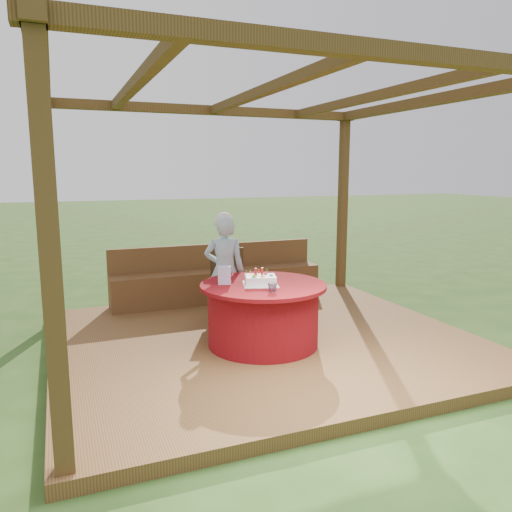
{
  "coord_description": "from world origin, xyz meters",
  "views": [
    {
      "loc": [
        -2.08,
        -4.95,
        1.96
      ],
      "look_at": [
        0.0,
        0.25,
        1.0
      ],
      "focal_mm": 35.0,
      "sensor_mm": 36.0,
      "label": 1
    }
  ],
  "objects": [
    {
      "name": "drinking_glass",
      "position": [
        -0.17,
        -0.6,
        0.83
      ],
      "size": [
        0.1,
        0.1,
        0.09
      ],
      "primitive_type": "imported",
      "rotation": [
        0.0,
        0.0,
        0.11
      ],
      "color": "silver",
      "rests_on": "table"
    },
    {
      "name": "deck",
      "position": [
        0.0,
        0.0,
        0.06
      ],
      "size": [
        4.5,
        4.0,
        0.12
      ],
      "primitive_type": "cube",
      "color": "brown",
      "rests_on": "ground"
    },
    {
      "name": "gift_bag",
      "position": [
        -0.49,
        -0.09,
        0.88
      ],
      "size": [
        0.15,
        0.12,
        0.19
      ],
      "primitive_type": "cube",
      "rotation": [
        0.0,
        0.0,
        -0.29
      ],
      "color": "pink",
      "rests_on": "table"
    },
    {
      "name": "chair",
      "position": [
        -0.13,
        0.9,
        0.6
      ],
      "size": [
        0.52,
        0.52,
        0.87
      ],
      "color": "#392612",
      "rests_on": "deck"
    },
    {
      "name": "table",
      "position": [
        -0.11,
        -0.23,
        0.46
      ],
      "size": [
        1.33,
        1.33,
        0.67
      ],
      "color": "maroon",
      "rests_on": "deck"
    },
    {
      "name": "elderly_woman",
      "position": [
        -0.26,
        0.62,
        0.8
      ],
      "size": [
        0.56,
        0.45,
        1.36
      ],
      "color": "#90B7D5",
      "rests_on": "deck"
    },
    {
      "name": "birthday_cake",
      "position": [
        -0.15,
        -0.25,
        0.84
      ],
      "size": [
        0.45,
        0.45,
        0.17
      ],
      "color": "white",
      "rests_on": "table"
    },
    {
      "name": "pergola",
      "position": [
        0.0,
        0.0,
        2.41
      ],
      "size": [
        4.5,
        4.0,
        2.72
      ],
      "color": "brown",
      "rests_on": "deck"
    },
    {
      "name": "ground",
      "position": [
        0.0,
        0.0,
        0.0
      ],
      "size": [
        60.0,
        60.0,
        0.0
      ],
      "primitive_type": "plane",
      "color": "#2B4D19",
      "rests_on": "ground"
    },
    {
      "name": "bench",
      "position": [
        0.0,
        1.72,
        0.38
      ],
      "size": [
        3.0,
        0.42,
        0.8
      ],
      "color": "brown",
      "rests_on": "deck"
    }
  ]
}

